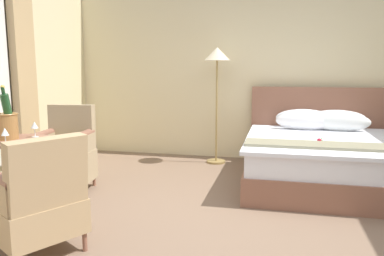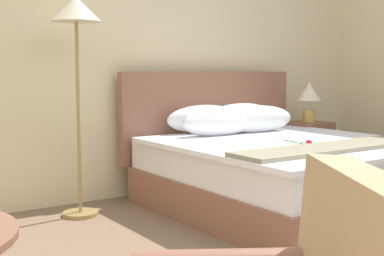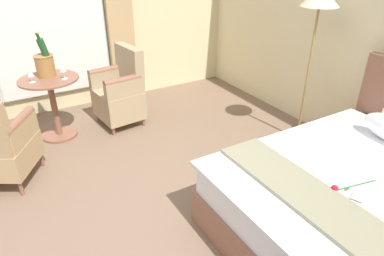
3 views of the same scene
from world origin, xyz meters
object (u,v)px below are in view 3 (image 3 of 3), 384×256
side_table_round (53,102)px  champagne_bucket (45,63)px  armchair_by_window (120,92)px  bed (384,206)px  floor_lamp_brass (318,12)px  wine_glass_near_bucket (30,74)px  wine_glass_near_edge (63,69)px

side_table_round → champagne_bucket: (-0.08, 0.01, 0.45)m
side_table_round → armchair_by_window: 0.79m
armchair_by_window → bed: bearing=18.2°
floor_lamp_brass → armchair_by_window: floor_lamp_brass is taller
side_table_round → champagne_bucket: bearing=175.0°
wine_glass_near_bucket → side_table_round: bearing=104.1°
side_table_round → wine_glass_near_edge: size_ratio=4.79×
wine_glass_near_bucket → armchair_by_window: size_ratio=0.14×
wine_glass_near_edge → armchair_by_window: armchair_by_window is taller
side_table_round → armchair_by_window: armchair_by_window is taller
wine_glass_near_bucket → bed: bearing=33.3°
floor_lamp_brass → wine_glass_near_bucket: (-1.47, -2.61, -0.63)m
wine_glass_near_bucket → wine_glass_near_edge: bearing=78.6°
wine_glass_near_edge → floor_lamp_brass: bearing=58.4°
bed → wine_glass_near_edge: 3.33m
champagne_bucket → armchair_by_window: bearing=80.6°
floor_lamp_brass → wine_glass_near_bucket: size_ratio=12.31×
wine_glass_near_bucket → armchair_by_window: armchair_by_window is taller
side_table_round → champagne_bucket: champagne_bucket is taller
champagne_bucket → side_table_round: bearing=-5.0°
side_table_round → wine_glass_near_bucket: bearing=-75.9°
armchair_by_window → wine_glass_near_bucket: bearing=-90.3°
floor_lamp_brass → armchair_by_window: 2.44m
champagne_bucket → wine_glass_near_bucket: (0.13, -0.18, -0.06)m
armchair_by_window → floor_lamp_brass: bearing=48.3°
wine_glass_near_edge → bed: bearing=29.2°
champagne_bucket → wine_glass_near_edge: size_ratio=3.33×
wine_glass_near_edge → armchair_by_window: (-0.06, 0.64, -0.42)m
bed → wine_glass_near_bucket: bed is taller
wine_glass_near_edge → side_table_round: bearing=-125.5°
side_table_round → champagne_bucket: size_ratio=1.44×
wine_glass_near_bucket → armchair_by_window: 1.05m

